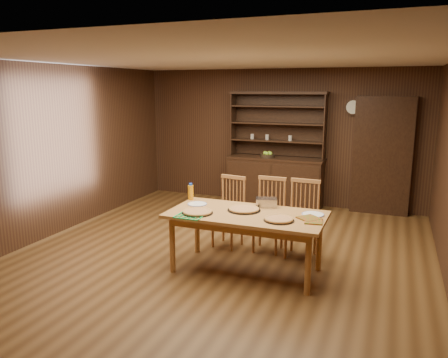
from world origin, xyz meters
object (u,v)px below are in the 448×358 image
at_px(dining_table, 246,219).
at_px(chair_right, 303,216).
at_px(juice_bottle, 191,192).
at_px(chair_center, 270,212).
at_px(china_hutch, 275,175).
at_px(chair_left, 230,209).

xyz_separation_m(dining_table, chair_right, (0.53, 0.80, -0.12)).
bearing_deg(juice_bottle, chair_center, 27.54).
bearing_deg(china_hutch, chair_left, -90.96).
relative_size(chair_center, chair_right, 0.99).
relative_size(dining_table, juice_bottle, 8.36).
distance_m(dining_table, chair_right, 0.97).
bearing_deg(chair_center, dining_table, -93.45).
height_order(chair_right, juice_bottle, chair_right).
bearing_deg(china_hutch, dining_table, -81.41).
relative_size(china_hutch, chair_left, 2.15).
distance_m(chair_left, chair_center, 0.58).
xyz_separation_m(china_hutch, dining_table, (0.48, -3.18, 0.07)).
relative_size(chair_left, chair_right, 0.97).
bearing_deg(chair_right, dining_table, -121.17).
relative_size(china_hutch, juice_bottle, 9.60).
distance_m(chair_center, chair_right, 0.48).
distance_m(china_hutch, chair_center, 2.39).
xyz_separation_m(china_hutch, chair_center, (0.54, -2.33, -0.05)).
relative_size(chair_center, juice_bottle, 4.54).
bearing_deg(dining_table, chair_center, 86.05).
bearing_deg(chair_left, china_hutch, 98.71).
xyz_separation_m(chair_left, chair_right, (1.05, -0.01, 0.02)).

